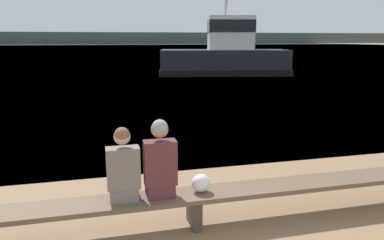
# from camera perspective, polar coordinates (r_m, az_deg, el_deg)

# --- Properties ---
(water_surface) EXTENTS (240.00, 240.00, 0.00)m
(water_surface) POSITION_cam_1_polar(r_m,az_deg,el_deg) (126.85, -14.03, 10.79)
(water_surface) COLOR #386084
(water_surface) RESTS_ON ground
(far_shoreline) EXTENTS (600.00, 12.00, 5.70)m
(far_shoreline) POSITION_cam_1_polar(r_m,az_deg,el_deg) (199.93, -14.30, 12.01)
(far_shoreline) COLOR #424738
(far_shoreline) RESTS_ON ground
(bench_main) EXTENTS (8.47, 0.53, 0.48)m
(bench_main) POSITION_cam_1_polar(r_m,az_deg,el_deg) (5.25, 0.32, -11.83)
(bench_main) COLOR brown
(bench_main) RESTS_ON ground
(person_left) EXTENTS (0.42, 0.36, 0.99)m
(person_left) POSITION_cam_1_polar(r_m,az_deg,el_deg) (4.92, -10.44, -7.29)
(person_left) COLOR #70665B
(person_left) RESTS_ON bench_main
(person_right) EXTENTS (0.42, 0.37, 1.06)m
(person_right) POSITION_cam_1_polar(r_m,az_deg,el_deg) (4.95, -4.89, -6.41)
(person_right) COLOR #56282D
(person_right) RESTS_ON bench_main
(shopping_bag) EXTENTS (0.26, 0.22, 0.25)m
(shopping_bag) POSITION_cam_1_polar(r_m,az_deg,el_deg) (5.20, 1.36, -9.60)
(shopping_bag) COLOR white
(shopping_bag) RESTS_ON bench_main
(tugboat_red) EXTENTS (9.69, 5.34, 6.86)m
(tugboat_red) POSITION_cam_1_polar(r_m,az_deg,el_deg) (27.32, 5.10, 9.62)
(tugboat_red) COLOR black
(tugboat_red) RESTS_ON water_surface
(moored_sailboat) EXTENTS (8.06, 5.43, 6.52)m
(moored_sailboat) POSITION_cam_1_polar(r_m,az_deg,el_deg) (39.21, 5.38, 9.35)
(moored_sailboat) COLOR #333338
(moored_sailboat) RESTS_ON water_surface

